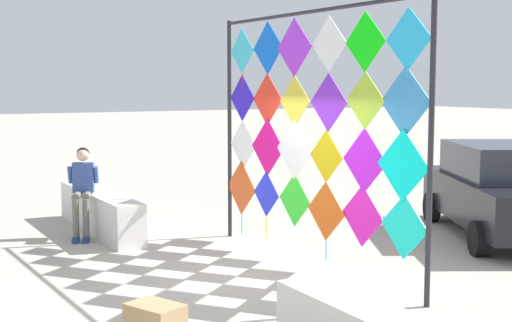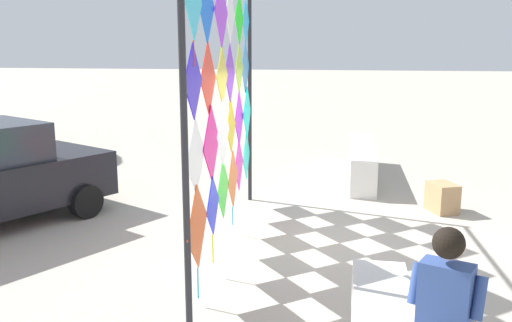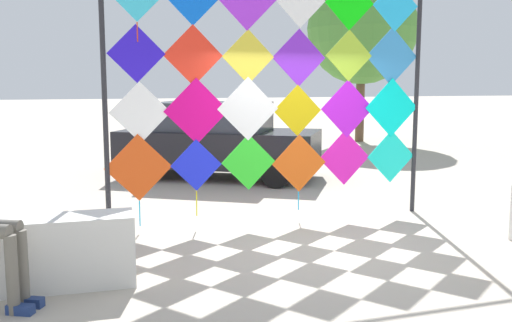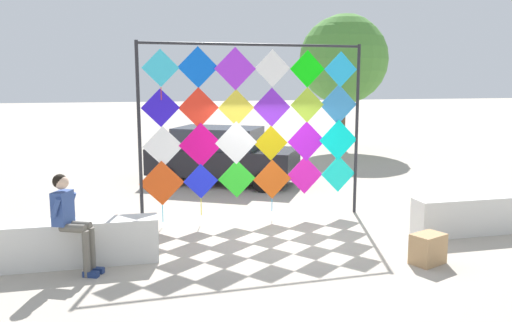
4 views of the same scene
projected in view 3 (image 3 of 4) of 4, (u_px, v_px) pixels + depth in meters
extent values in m
plane|color=#ADA393|center=(327.00, 247.00, 7.26)|extent=(120.00, 120.00, 0.00)
cylinder|color=#232328|center=(105.00, 97.00, 7.52)|extent=(0.07, 0.07, 3.75)
cylinder|color=#232328|center=(416.00, 94.00, 8.96)|extent=(0.07, 0.07, 3.75)
cube|color=#D94513|center=(139.00, 168.00, 7.77)|extent=(0.92, 0.05, 0.92)
cylinder|color=#16B0E5|center=(140.00, 213.00, 7.86)|extent=(0.02, 0.02, 0.36)
cube|color=#1926E8|center=(196.00, 165.00, 8.00)|extent=(0.73, 0.04, 0.73)
cylinder|color=yellow|center=(197.00, 203.00, 8.09)|extent=(0.02, 0.02, 0.36)
cube|color=#2BD727|center=(249.00, 162.00, 8.25)|extent=(0.81, 0.05, 0.81)
cube|color=#DA5313|center=(299.00, 163.00, 8.49)|extent=(0.86, 0.05, 0.86)
cylinder|color=#16A3E5|center=(298.00, 201.00, 8.58)|extent=(0.02, 0.02, 0.28)
cube|color=#E519B3|center=(344.00, 158.00, 8.74)|extent=(0.84, 0.05, 0.84)
cube|color=#14E5D1|center=(391.00, 156.00, 8.98)|extent=(0.82, 0.05, 0.82)
cube|color=white|center=(140.00, 112.00, 7.69)|extent=(0.83, 0.05, 0.83)
cylinder|color=#E516B5|center=(141.00, 154.00, 7.78)|extent=(0.02, 0.02, 0.30)
cube|color=#E00778|center=(197.00, 111.00, 7.91)|extent=(0.92, 0.05, 0.92)
cylinder|color=#16E57A|center=(197.00, 161.00, 8.02)|extent=(0.02, 0.02, 0.47)
cube|color=white|center=(248.00, 109.00, 8.13)|extent=(0.91, 0.05, 0.91)
cube|color=gold|center=(297.00, 110.00, 8.39)|extent=(0.75, 0.04, 0.75)
cube|color=#B418DE|center=(347.00, 109.00, 8.64)|extent=(0.87, 0.05, 0.87)
cube|color=#04EEE0|center=(392.00, 108.00, 8.84)|extent=(0.91, 0.05, 0.91)
cube|color=#2814D1|center=(136.00, 54.00, 7.57)|extent=(0.77, 0.04, 0.77)
cube|color=red|center=(193.00, 55.00, 7.81)|extent=(0.83, 0.05, 0.83)
cube|color=yellow|center=(248.00, 57.00, 8.03)|extent=(0.76, 0.04, 0.77)
cube|color=purple|center=(299.00, 58.00, 8.30)|extent=(0.83, 0.05, 0.83)
cylinder|color=#82E516|center=(298.00, 98.00, 8.39)|extent=(0.02, 0.02, 0.33)
cube|color=#A3CE30|center=(349.00, 56.00, 8.53)|extent=(0.76, 0.04, 0.76)
cube|color=#338CD3|center=(392.00, 56.00, 8.75)|extent=(0.88, 0.05, 0.88)
cylinder|color=red|center=(137.00, 32.00, 7.53)|extent=(0.02, 0.02, 0.26)
cylinder|color=#64E516|center=(247.00, 45.00, 8.01)|extent=(0.02, 0.02, 0.39)
cube|color=white|center=(300.00, 0.00, 8.18)|extent=(0.78, 0.05, 0.78)
cube|color=#0BF60C|center=(350.00, 3.00, 8.41)|extent=(0.79, 0.05, 0.79)
cube|color=#22B4F4|center=(395.00, 6.00, 8.65)|extent=(0.77, 0.04, 0.77)
cylinder|color=#666056|center=(12.00, 275.00, 5.12)|extent=(0.11, 0.11, 0.73)
cube|color=navy|center=(20.00, 309.00, 5.15)|extent=(0.26, 0.19, 0.09)
cylinder|color=#666056|center=(23.00, 269.00, 5.28)|extent=(0.11, 0.11, 0.73)
cylinder|color=#666056|center=(0.00, 226.00, 5.26)|extent=(0.42, 0.28, 0.13)
cube|color=navy|center=(31.00, 302.00, 5.32)|extent=(0.26, 0.19, 0.09)
cube|color=black|center=(219.00, 148.00, 12.31)|extent=(4.54, 3.60, 0.75)
cube|color=#282D38|center=(212.00, 116.00, 12.25)|extent=(2.82, 2.52, 0.60)
cylinder|color=black|center=(292.00, 161.00, 12.90)|extent=(0.60, 0.46, 0.56)
cylinder|color=black|center=(276.00, 174.00, 11.17)|extent=(0.60, 0.46, 0.56)
cylinder|color=black|center=(173.00, 157.00, 13.55)|extent=(0.60, 0.46, 0.56)
cylinder|color=black|center=(141.00, 169.00, 11.82)|extent=(0.60, 0.46, 0.56)
cylinder|color=brown|center=(360.00, 102.00, 19.54)|extent=(0.29, 0.29, 2.69)
sphere|color=#4C8938|center=(362.00, 29.00, 19.19)|extent=(3.69, 3.69, 3.69)
sphere|color=#4C8938|center=(373.00, 19.00, 19.89)|extent=(2.20, 2.20, 2.20)
sphere|color=#4C8938|center=(364.00, 19.00, 19.04)|extent=(3.14, 3.14, 3.14)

